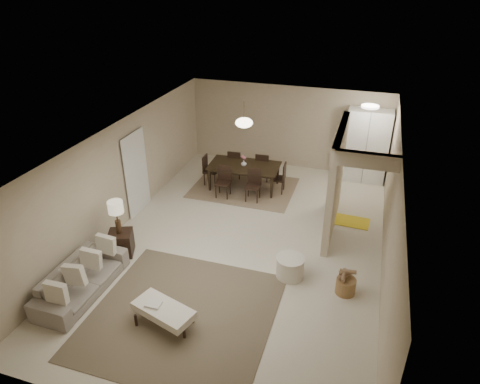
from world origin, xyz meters
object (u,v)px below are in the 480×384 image
(ottoman_bench, at_px, (163,311))
(round_pouf, at_px, (290,267))
(wicker_basket, at_px, (346,286))
(dining_table, at_px, (244,177))
(pantry_cabinet, at_px, (366,146))
(sofa, at_px, (81,279))
(side_table, at_px, (121,243))

(ottoman_bench, relative_size, round_pouf, 2.07)
(wicker_basket, height_order, dining_table, dining_table)
(pantry_cabinet, xyz_separation_m, wicker_basket, (-0.00, -5.17, -0.89))
(sofa, bearing_deg, pantry_cabinet, -35.22)
(pantry_cabinet, xyz_separation_m, side_table, (-4.75, -5.34, -0.78))
(pantry_cabinet, xyz_separation_m, sofa, (-4.80, -6.66, -0.75))
(wicker_basket, bearing_deg, side_table, -177.92)
(sofa, height_order, dining_table, dining_table)
(dining_table, bearing_deg, ottoman_bench, -90.46)
(wicker_basket, distance_m, dining_table, 4.79)
(sofa, distance_m, round_pouf, 4.04)
(sofa, xyz_separation_m, side_table, (0.05, 1.31, -0.03))
(pantry_cabinet, height_order, dining_table, pantry_cabinet)
(sofa, height_order, side_table, sofa)
(ottoman_bench, distance_m, wicker_basket, 3.43)
(side_table, height_order, wicker_basket, side_table)
(side_table, bearing_deg, pantry_cabinet, 48.37)
(sofa, xyz_separation_m, dining_table, (1.65, 5.09, 0.04))
(sofa, xyz_separation_m, wicker_basket, (4.80, 1.49, -0.14))
(sofa, distance_m, side_table, 1.32)
(sofa, relative_size, side_table, 3.83)
(sofa, relative_size, dining_table, 1.06)
(ottoman_bench, relative_size, wicker_basket, 3.17)
(pantry_cabinet, distance_m, dining_table, 3.59)
(pantry_cabinet, relative_size, side_table, 3.93)
(ottoman_bench, bearing_deg, dining_table, 109.35)
(pantry_cabinet, distance_m, sofa, 8.24)
(wicker_basket, bearing_deg, sofa, -162.79)
(side_table, xyz_separation_m, round_pouf, (3.63, 0.34, -0.04))
(pantry_cabinet, distance_m, round_pouf, 5.19)
(sofa, bearing_deg, side_table, -1.61)
(side_table, height_order, dining_table, dining_table)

